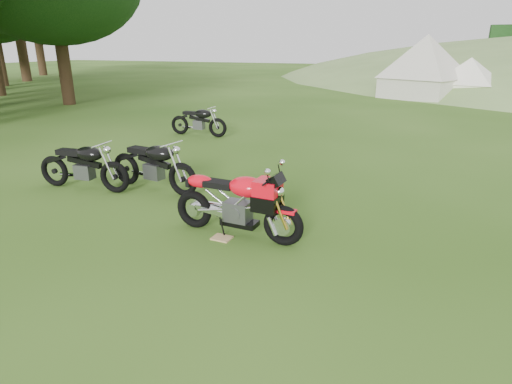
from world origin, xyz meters
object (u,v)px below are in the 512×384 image
at_px(plywood_board, 222,238).
at_px(vintage_moto_b, 83,164).
at_px(sport_motorcycle, 236,198).
at_px(tent_left, 424,69).
at_px(tent_mid, 469,76).
at_px(vintage_moto_d, 198,120).
at_px(vintage_moto_a, 153,164).

relative_size(plywood_board, vintage_moto_b, 0.14).
bearing_deg(sport_motorcycle, tent_left, 87.53).
bearing_deg(vintage_moto_b, plywood_board, -21.28).
bearing_deg(tent_mid, vintage_moto_d, -103.27).
relative_size(vintage_moto_b, vintage_moto_d, 1.05).
xyz_separation_m(tent_left, tent_mid, (2.16, 0.23, -0.34)).
distance_m(tent_left, tent_mid, 2.20).
relative_size(vintage_moto_a, tent_left, 0.59).
xyz_separation_m(plywood_board, vintage_moto_d, (-3.91, 6.40, 0.47)).
relative_size(sport_motorcycle, tent_mid, 0.74).
bearing_deg(vintage_moto_a, tent_left, 84.64).
relative_size(sport_motorcycle, vintage_moto_b, 1.01).
distance_m(sport_motorcycle, tent_left, 19.48).
bearing_deg(vintage_moto_b, sport_motorcycle, -17.82).
distance_m(sport_motorcycle, vintage_moto_a, 2.68).
distance_m(sport_motorcycle, plywood_board, 0.62).
height_order(sport_motorcycle, tent_mid, tent_mid).
height_order(vintage_moto_b, tent_mid, tent_mid).
distance_m(vintage_moto_d, tent_left, 14.51).
height_order(plywood_board, tent_mid, tent_mid).
bearing_deg(vintage_moto_a, sport_motorcycle, -21.21).
height_order(vintage_moto_d, tent_left, tent_left).
bearing_deg(tent_left, vintage_moto_b, -82.09).
height_order(vintage_moto_b, vintage_moto_d, vintage_moto_b).
xyz_separation_m(vintage_moto_b, tent_left, (5.60, 18.51, 0.97)).
xyz_separation_m(vintage_moto_a, vintage_moto_b, (-1.26, -0.47, -0.02)).
bearing_deg(plywood_board, vintage_moto_a, 145.46).
bearing_deg(tent_left, vintage_moto_a, -78.78).
relative_size(plywood_board, vintage_moto_a, 0.14).
bearing_deg(tent_mid, tent_left, -155.54).
relative_size(vintage_moto_d, tent_mid, 0.69).
bearing_deg(vintage_moto_d, tent_left, 64.17).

